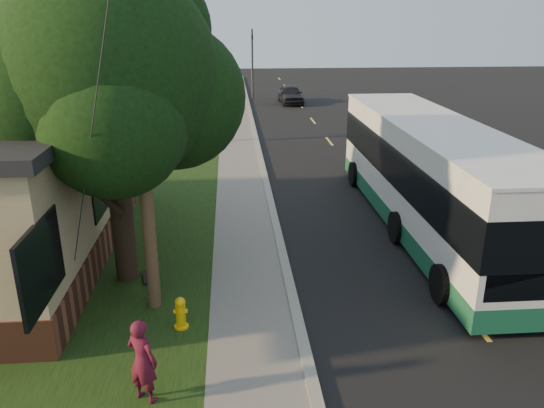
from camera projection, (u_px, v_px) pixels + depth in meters
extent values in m
plane|color=black|center=(298.00, 325.00, 11.94)|extent=(120.00, 120.00, 0.00)
cube|color=black|center=(365.00, 186.00, 21.62)|extent=(8.00, 80.00, 0.01)
cube|color=gray|center=(267.00, 187.00, 21.30)|extent=(0.25, 80.00, 0.12)
cube|color=slate|center=(242.00, 188.00, 21.24)|extent=(2.00, 80.00, 0.08)
cube|color=black|center=(154.00, 190.00, 20.98)|extent=(5.00, 80.00, 0.07)
cylinder|color=yellow|center=(181.00, 316.00, 11.63)|extent=(0.22, 0.22, 0.55)
sphere|color=yellow|center=(180.00, 303.00, 11.52)|extent=(0.24, 0.24, 0.24)
cylinder|color=yellow|center=(181.00, 311.00, 11.59)|extent=(0.30, 0.10, 0.10)
cylinder|color=yellow|center=(181.00, 311.00, 11.59)|extent=(0.10, 0.18, 0.10)
cylinder|color=yellow|center=(182.00, 326.00, 11.72)|extent=(0.32, 0.32, 0.04)
cylinder|color=#473321|center=(139.00, 117.00, 11.09)|extent=(0.30, 0.30, 9.00)
cylinder|color=#2D2D30|center=(87.00, 168.00, 10.25)|extent=(2.52, 3.21, 7.60)
cylinder|color=black|center=(121.00, 206.00, 13.28)|extent=(0.56, 0.56, 4.00)
sphere|color=black|center=(107.00, 75.00, 12.19)|extent=(5.20, 5.20, 5.20)
sphere|color=black|center=(173.00, 97.00, 13.06)|extent=(3.60, 3.60, 3.60)
sphere|color=black|center=(50.00, 92.00, 11.83)|extent=(3.80, 3.80, 3.80)
sphere|color=black|center=(113.00, 125.00, 11.30)|extent=(3.20, 3.20, 3.20)
sphere|color=black|center=(93.00, 53.00, 13.33)|extent=(3.40, 3.40, 3.40)
sphere|color=black|center=(151.00, 28.00, 13.05)|extent=(3.00, 3.00, 3.00)
cylinder|color=black|center=(190.00, 112.00, 27.99)|extent=(0.24, 0.24, 3.30)
cylinder|color=black|center=(189.00, 80.00, 27.43)|extent=(1.38, 0.57, 2.01)
cylinder|color=black|center=(189.00, 80.00, 27.43)|extent=(0.74, 1.21, 1.58)
cylinder|color=black|center=(189.00, 80.00, 27.43)|extent=(0.65, 1.05, 1.95)
cylinder|color=black|center=(189.00, 80.00, 27.43)|extent=(1.28, 0.53, 1.33)
cylinder|color=black|center=(189.00, 80.00, 27.43)|extent=(0.75, 1.21, 1.70)
cylinder|color=black|center=(208.00, 86.00, 39.33)|extent=(0.24, 0.24, 3.03)
cylinder|color=black|center=(207.00, 65.00, 38.82)|extent=(1.38, 0.57, 2.01)
cylinder|color=black|center=(207.00, 65.00, 38.82)|extent=(0.74, 1.21, 1.58)
cylinder|color=black|center=(207.00, 65.00, 38.82)|extent=(0.65, 1.05, 1.95)
cylinder|color=black|center=(207.00, 65.00, 38.82)|extent=(1.28, 0.53, 1.33)
cylinder|color=black|center=(207.00, 65.00, 38.82)|extent=(0.75, 1.21, 1.70)
cylinder|color=#2D2D30|center=(252.00, 64.00, 42.95)|extent=(0.16, 0.16, 5.50)
imported|color=black|center=(252.00, 42.00, 42.36)|extent=(0.18, 0.22, 1.10)
cube|color=silver|center=(432.00, 170.00, 16.70)|extent=(2.65, 12.74, 2.87)
cube|color=#1A5B3B|center=(427.00, 214.00, 17.21)|extent=(2.67, 12.76, 0.58)
cube|color=black|center=(432.00, 164.00, 16.63)|extent=(2.69, 12.78, 1.17)
cube|color=black|center=(543.00, 263.00, 10.81)|extent=(2.35, 0.06, 1.70)
cube|color=#FFF2CC|center=(497.00, 317.00, 11.15)|extent=(0.27, 0.04, 0.16)
cube|color=silver|center=(437.00, 124.00, 16.21)|extent=(2.70, 12.79, 0.08)
cylinder|color=black|center=(442.00, 284.00, 12.72)|extent=(0.30, 0.98, 0.98)
cylinder|color=black|center=(397.00, 227.00, 16.11)|extent=(0.30, 0.98, 0.98)
cylinder|color=black|center=(481.00, 225.00, 16.30)|extent=(0.30, 0.98, 0.98)
cylinder|color=black|center=(355.00, 174.00, 21.49)|extent=(0.30, 0.98, 0.98)
cylinder|color=black|center=(418.00, 172.00, 21.68)|extent=(0.30, 0.98, 0.98)
imported|color=#4E0F22|center=(142.00, 361.00, 9.27)|extent=(0.71, 0.64, 1.63)
cube|color=black|center=(147.00, 276.00, 13.87)|extent=(0.35, 0.80, 0.02)
cylinder|color=silver|center=(148.00, 282.00, 13.63)|extent=(0.18, 0.08, 0.05)
cylinder|color=silver|center=(147.00, 273.00, 14.13)|extent=(0.18, 0.08, 0.05)
imported|color=black|center=(291.00, 94.00, 41.34)|extent=(1.82, 4.20, 1.41)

